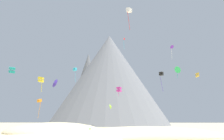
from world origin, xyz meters
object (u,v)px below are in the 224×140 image
object	(u,v)px
kite_magenta_low	(119,89)
kite_orange_low	(39,101)
kite_yellow_low	(41,80)
kite_gold_mid	(197,75)
kite_indigo_low	(55,83)
kite_black_mid	(161,74)
bush_far_right	(117,135)
kite_violet_high	(172,47)
kite_lime_low	(111,107)
bush_near_right	(90,131)
kite_cyan_mid	(75,69)
kite_red_high	(124,41)
kite_white_high	(129,11)
rock_massif	(109,81)
kite_teal_low	(12,70)
kite_green_mid	(177,70)

from	to	relation	value
kite_magenta_low	kite_orange_low	bearing A→B (deg)	-118.40
kite_yellow_low	kite_gold_mid	bearing A→B (deg)	129.70
kite_indigo_low	kite_black_mid	size ratio (longest dim) A/B	0.51
bush_far_right	kite_orange_low	xyz separation A→B (m)	(-22.32, 25.36, 7.10)
kite_violet_high	kite_lime_low	bearing A→B (deg)	85.05
kite_yellow_low	bush_far_right	bearing A→B (deg)	50.60
kite_indigo_low	kite_yellow_low	size ratio (longest dim) A/B	0.81
bush_near_right	kite_indigo_low	xyz separation A→B (m)	(-14.72, 20.50, 12.77)
bush_near_right	kite_violet_high	distance (m)	52.43
kite_cyan_mid	kite_orange_low	bearing A→B (deg)	-69.41
bush_far_right	kite_yellow_low	distance (m)	25.32
kite_gold_mid	kite_red_high	xyz separation A→B (m)	(-27.30, -3.69, 12.91)
kite_orange_low	kite_red_high	world-z (taller)	kite_red_high
bush_near_right	kite_yellow_low	size ratio (longest dim) A/B	0.74
kite_orange_low	kite_cyan_mid	world-z (taller)	kite_cyan_mid
kite_cyan_mid	kite_white_high	size ratio (longest dim) A/B	1.03
kite_indigo_low	bush_near_right	bearing A→B (deg)	-10.31
rock_massif	kite_teal_low	world-z (taller)	rock_massif
rock_massif	kite_green_mid	bearing A→B (deg)	-50.95
kite_violet_high	kite_white_high	world-z (taller)	kite_violet_high
bush_far_right	kite_indigo_low	bearing A→B (deg)	123.32
bush_far_right	kite_red_high	xyz separation A→B (m)	(-0.10, 48.38, 31.67)
kite_indigo_low	kite_violet_high	bearing A→B (deg)	67.59
kite_black_mid	kite_red_high	distance (m)	29.85
bush_far_right	kite_black_mid	xyz separation A→B (m)	(10.33, 26.58, 14.15)
kite_yellow_low	kite_indigo_low	bearing A→B (deg)	-170.78
kite_black_mid	kite_magenta_low	world-z (taller)	kite_black_mid
kite_yellow_low	kite_black_mid	xyz separation A→B (m)	(28.06, 12.14, 3.28)
kite_yellow_low	kite_magenta_low	distance (m)	32.42
kite_violet_high	kite_teal_low	bearing A→B (deg)	78.32
bush_far_right	bush_near_right	distance (m)	12.20
kite_black_mid	kite_green_mid	distance (m)	20.53
kite_magenta_low	kite_indigo_low	bearing A→B (deg)	-127.12
bush_far_right	kite_white_high	world-z (taller)	kite_white_high
rock_massif	kite_black_mid	bearing A→B (deg)	-69.82
kite_indigo_low	kite_white_high	size ratio (longest dim) A/B	0.49
bush_far_right	kite_gold_mid	bearing A→B (deg)	62.41
kite_cyan_mid	kite_red_high	size ratio (longest dim) A/B	1.20
kite_orange_low	kite_white_high	xyz separation A→B (m)	(24.36, -10.65, 19.81)
kite_indigo_low	kite_orange_low	world-z (taller)	kite_indigo_low
kite_lime_low	kite_black_mid	distance (m)	16.10
kite_violet_high	kite_magenta_low	xyz separation A→B (m)	(-19.65, -5.26, -16.29)
kite_orange_low	kite_gold_mid	xyz separation A→B (m)	(49.52, 26.71, 11.66)
kite_lime_low	kite_magenta_low	distance (m)	16.30
kite_red_high	kite_white_high	bearing A→B (deg)	-94.49
kite_orange_low	kite_teal_low	distance (m)	12.04
rock_massif	kite_lime_low	distance (m)	52.83
kite_yellow_low	kite_white_high	bearing A→B (deg)	90.55
kite_teal_low	bush_near_right	bearing A→B (deg)	124.63
kite_violet_high	kite_yellow_low	distance (m)	51.93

